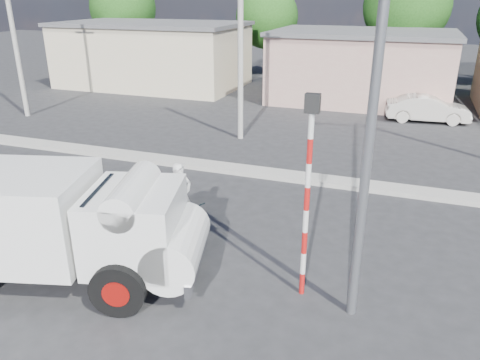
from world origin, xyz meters
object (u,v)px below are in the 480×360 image
(truck, at_px, (58,223))
(traffic_pole, at_px, (308,183))
(cyclist, at_px, (182,206))
(streetlight, at_px, (367,65))
(car_cream, at_px, (428,109))
(bicycle, at_px, (182,218))

(truck, xyz_separation_m, traffic_pole, (5.15, 1.30, 1.17))
(truck, distance_m, cyclist, 3.23)
(traffic_pole, distance_m, streetlight, 2.56)
(truck, height_order, streetlight, streetlight)
(car_cream, bearing_deg, truck, 150.27)
(truck, bearing_deg, bicycle, 45.33)
(cyclist, distance_m, car_cream, 16.21)
(truck, distance_m, traffic_pole, 5.44)
(truck, relative_size, bicycle, 3.34)
(streetlight, bearing_deg, truck, -170.63)
(truck, height_order, car_cream, truck)
(traffic_pole, bearing_deg, cyclist, 157.75)
(truck, relative_size, traffic_pole, 1.51)
(truck, distance_m, car_cream, 19.39)
(truck, bearing_deg, streetlight, -5.93)
(cyclist, height_order, traffic_pole, traffic_pole)
(cyclist, xyz_separation_m, streetlight, (4.52, -1.77, 4.09))
(streetlight, bearing_deg, car_cream, 84.16)
(cyclist, relative_size, streetlight, 0.19)
(truck, relative_size, cyclist, 3.77)
(truck, bearing_deg, cyclist, 45.33)
(streetlight, bearing_deg, traffic_pole, 162.27)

